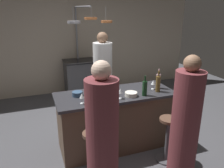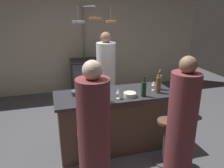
# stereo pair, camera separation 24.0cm
# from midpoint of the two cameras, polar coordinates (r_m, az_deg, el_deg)

# --- Properties ---
(ground_plane) EXTENTS (9.00, 9.00, 0.00)m
(ground_plane) POSITION_cam_midpoint_polar(r_m,az_deg,el_deg) (3.80, 2.52, -15.16)
(ground_plane) COLOR #4C4C51
(back_wall) EXTENTS (6.40, 0.16, 2.60)m
(back_wall) POSITION_cam_midpoint_polar(r_m,az_deg,el_deg) (5.99, -6.12, 10.71)
(back_wall) COLOR #BCAD99
(back_wall) RESTS_ON ground_plane
(kitchen_island) EXTENTS (1.80, 0.72, 0.90)m
(kitchen_island) POSITION_cam_midpoint_polar(r_m,az_deg,el_deg) (3.57, 2.62, -9.12)
(kitchen_island) COLOR brown
(kitchen_island) RESTS_ON ground_plane
(stove_range) EXTENTS (0.80, 0.64, 0.89)m
(stove_range) POSITION_cam_midpoint_polar(r_m,az_deg,el_deg) (5.78, -5.13, 1.79)
(stove_range) COLOR #47474C
(stove_range) RESTS_ON ground_plane
(chef) EXTENTS (0.36, 0.36, 1.71)m
(chef) POSITION_cam_midpoint_polar(r_m,az_deg,el_deg) (4.39, 0.08, 1.09)
(chef) COLOR white
(chef) RESTS_ON ground_plane
(bar_stool_right) EXTENTS (0.28, 0.28, 0.68)m
(bar_stool_right) POSITION_cam_midpoint_polar(r_m,az_deg,el_deg) (3.34, 15.45, -13.52)
(bar_stool_right) COLOR #4C4C51
(bar_stool_right) RESTS_ON ground_plane
(guest_right) EXTENTS (0.34, 0.34, 1.63)m
(guest_right) POSITION_cam_midpoint_polar(r_m,az_deg,el_deg) (2.89, 19.47, -10.54)
(guest_right) COLOR brown
(guest_right) RESTS_ON ground_plane
(bar_stool_left) EXTENTS (0.28, 0.28, 0.68)m
(bar_stool_left) POSITION_cam_midpoint_polar(r_m,az_deg,el_deg) (2.98, -3.57, -17.09)
(bar_stool_left) COLOR #4C4C51
(bar_stool_left) RESTS_ON ground_plane
(guest_left) EXTENTS (0.35, 0.35, 1.65)m
(guest_left) POSITION_cam_midpoint_polar(r_m,az_deg,el_deg) (2.49, -1.69, -14.22)
(guest_left) COLOR brown
(guest_left) RESTS_ON ground_plane
(overhead_pot_rack) EXTENTS (0.89, 1.43, 2.17)m
(overhead_pot_rack) POSITION_cam_midpoint_polar(r_m,az_deg,el_deg) (5.01, -4.15, 13.62)
(overhead_pot_rack) COLOR gray
(overhead_pot_rack) RESTS_ON ground_plane
(potted_plant) EXTENTS (0.36, 0.36, 0.52)m
(potted_plant) POSITION_cam_midpoint_polar(r_m,az_deg,el_deg) (4.87, 18.97, -4.36)
(potted_plant) COLOR brown
(potted_plant) RESTS_ON ground_plane
(pepper_mill) EXTENTS (0.05, 0.05, 0.21)m
(pepper_mill) POSITION_cam_midpoint_polar(r_m,az_deg,el_deg) (3.20, -2.43, -1.66)
(pepper_mill) COLOR #382319
(pepper_mill) RESTS_ON kitchen_island
(wine_bottle_dark) EXTENTS (0.07, 0.07, 0.29)m
(wine_bottle_dark) POSITION_cam_midpoint_polar(r_m,az_deg,el_deg) (3.31, -4.48, -0.89)
(wine_bottle_dark) COLOR black
(wine_bottle_dark) RESTS_ON kitchen_island
(wine_bottle_rose) EXTENTS (0.07, 0.07, 0.32)m
(wine_bottle_rose) POSITION_cam_midpoint_polar(r_m,az_deg,el_deg) (3.61, 13.78, 0.49)
(wine_bottle_rose) COLOR #B78C8E
(wine_bottle_rose) RESTS_ON kitchen_island
(wine_bottle_red) EXTENTS (0.07, 0.07, 0.30)m
(wine_bottle_red) POSITION_cam_midpoint_polar(r_m,az_deg,el_deg) (3.28, 10.14, -1.23)
(wine_bottle_red) COLOR #143319
(wine_bottle_red) RESTS_ON kitchen_island
(wine_bottle_green) EXTENTS (0.07, 0.07, 0.31)m
(wine_bottle_green) POSITION_cam_midpoint_polar(r_m,az_deg,el_deg) (3.05, 0.06, -2.35)
(wine_bottle_green) COLOR #193D23
(wine_bottle_green) RESTS_ON kitchen_island
(wine_bottle_amber) EXTENTS (0.07, 0.07, 0.33)m
(wine_bottle_amber) POSITION_cam_midpoint_polar(r_m,az_deg,el_deg) (3.46, 13.61, -0.19)
(wine_bottle_amber) COLOR brown
(wine_bottle_amber) RESTS_ON kitchen_island
(wine_glass_by_chef) EXTENTS (0.07, 0.07, 0.15)m
(wine_glass_by_chef) POSITION_cam_midpoint_polar(r_m,az_deg,el_deg) (3.56, 12.46, 0.02)
(wine_glass_by_chef) COLOR silver
(wine_glass_by_chef) RESTS_ON kitchen_island
(wine_glass_near_right_guest) EXTENTS (0.07, 0.07, 0.15)m
(wine_glass_near_right_guest) POSITION_cam_midpoint_polar(r_m,az_deg,el_deg) (3.16, 3.81, -2.00)
(wine_glass_near_right_guest) COLOR silver
(wine_glass_near_right_guest) RESTS_ON kitchen_island
(wine_glass_near_left_guest) EXTENTS (0.07, 0.07, 0.15)m
(wine_glass_near_left_guest) POSITION_cam_midpoint_polar(r_m,az_deg,el_deg) (3.03, -6.01, -2.93)
(wine_glass_near_left_guest) COLOR silver
(wine_glass_near_left_guest) RESTS_ON kitchen_island
(mixing_bowl_blue) EXTENTS (0.15, 0.15, 0.07)m
(mixing_bowl_blue) POSITION_cam_midpoint_polar(r_m,az_deg,el_deg) (3.33, -6.94, -2.30)
(mixing_bowl_blue) COLOR #334C6B
(mixing_bowl_blue) RESTS_ON kitchen_island
(mixing_bowl_ceramic) EXTENTS (0.18, 0.18, 0.06)m
(mixing_bowl_ceramic) POSITION_cam_midpoint_polar(r_m,az_deg,el_deg) (3.28, 6.64, -2.70)
(mixing_bowl_ceramic) COLOR silver
(mixing_bowl_ceramic) RESTS_ON kitchen_island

